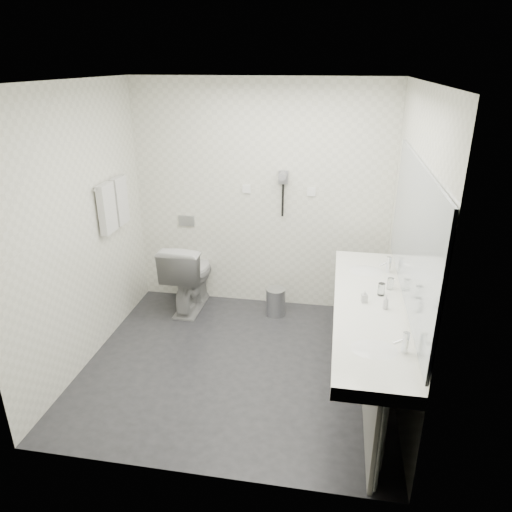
# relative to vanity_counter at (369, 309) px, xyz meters

# --- Properties ---
(floor) EXTENTS (2.80, 2.80, 0.00)m
(floor) POSITION_rel_vanity_counter_xyz_m (-1.12, 0.20, -0.80)
(floor) COLOR #27272C
(floor) RESTS_ON ground
(ceiling) EXTENTS (2.80, 2.80, 0.00)m
(ceiling) POSITION_rel_vanity_counter_xyz_m (-1.12, 0.20, 1.70)
(ceiling) COLOR white
(ceiling) RESTS_ON wall_back
(wall_back) EXTENTS (2.80, 0.00, 2.80)m
(wall_back) POSITION_rel_vanity_counter_xyz_m (-1.12, 1.50, 0.45)
(wall_back) COLOR white
(wall_back) RESTS_ON floor
(wall_front) EXTENTS (2.80, 0.00, 2.80)m
(wall_front) POSITION_rel_vanity_counter_xyz_m (-1.12, -1.10, 0.45)
(wall_front) COLOR white
(wall_front) RESTS_ON floor
(wall_left) EXTENTS (0.00, 2.60, 2.60)m
(wall_left) POSITION_rel_vanity_counter_xyz_m (-2.52, 0.20, 0.45)
(wall_left) COLOR white
(wall_left) RESTS_ON floor
(wall_right) EXTENTS (0.00, 2.60, 2.60)m
(wall_right) POSITION_rel_vanity_counter_xyz_m (0.27, 0.20, 0.45)
(wall_right) COLOR white
(wall_right) RESTS_ON floor
(vanity_counter) EXTENTS (0.55, 2.20, 0.10)m
(vanity_counter) POSITION_rel_vanity_counter_xyz_m (0.00, 0.00, 0.00)
(vanity_counter) COLOR white
(vanity_counter) RESTS_ON floor
(vanity_panel) EXTENTS (0.03, 2.15, 0.75)m
(vanity_panel) POSITION_rel_vanity_counter_xyz_m (0.02, 0.00, -0.42)
(vanity_panel) COLOR gray
(vanity_panel) RESTS_ON floor
(vanity_post_near) EXTENTS (0.06, 0.06, 0.75)m
(vanity_post_near) POSITION_rel_vanity_counter_xyz_m (0.05, -1.04, -0.42)
(vanity_post_near) COLOR silver
(vanity_post_near) RESTS_ON floor
(vanity_post_far) EXTENTS (0.06, 0.06, 0.75)m
(vanity_post_far) POSITION_rel_vanity_counter_xyz_m (0.05, 1.04, -0.42)
(vanity_post_far) COLOR silver
(vanity_post_far) RESTS_ON floor
(mirror) EXTENTS (0.02, 2.20, 1.05)m
(mirror) POSITION_rel_vanity_counter_xyz_m (0.26, 0.00, 0.65)
(mirror) COLOR #B2BCC6
(mirror) RESTS_ON wall_right
(basin_near) EXTENTS (0.40, 0.31, 0.05)m
(basin_near) POSITION_rel_vanity_counter_xyz_m (0.00, -0.65, 0.04)
(basin_near) COLOR white
(basin_near) RESTS_ON vanity_counter
(basin_far) EXTENTS (0.40, 0.31, 0.05)m
(basin_far) POSITION_rel_vanity_counter_xyz_m (0.00, 0.65, 0.04)
(basin_far) COLOR white
(basin_far) RESTS_ON vanity_counter
(faucet_near) EXTENTS (0.04, 0.04, 0.15)m
(faucet_near) POSITION_rel_vanity_counter_xyz_m (0.19, -0.65, 0.12)
(faucet_near) COLOR silver
(faucet_near) RESTS_ON vanity_counter
(faucet_far) EXTENTS (0.04, 0.04, 0.15)m
(faucet_far) POSITION_rel_vanity_counter_xyz_m (0.19, 0.65, 0.12)
(faucet_far) COLOR silver
(faucet_far) RESTS_ON vanity_counter
(soap_bottle_a) EXTENTS (0.05, 0.05, 0.10)m
(soap_bottle_a) POSITION_rel_vanity_counter_xyz_m (-0.04, 0.02, 0.10)
(soap_bottle_a) COLOR white
(soap_bottle_a) RESTS_ON vanity_counter
(soap_bottle_c) EXTENTS (0.06, 0.06, 0.12)m
(soap_bottle_c) POSITION_rel_vanity_counter_xyz_m (0.12, -0.06, 0.11)
(soap_bottle_c) COLOR white
(soap_bottle_c) RESTS_ON vanity_counter
(glass_left) EXTENTS (0.07, 0.07, 0.10)m
(glass_left) POSITION_rel_vanity_counter_xyz_m (0.10, 0.17, 0.10)
(glass_left) COLOR silver
(glass_left) RESTS_ON vanity_counter
(glass_right) EXTENTS (0.07, 0.07, 0.10)m
(glass_right) POSITION_rel_vanity_counter_xyz_m (0.18, 0.30, 0.10)
(glass_right) COLOR silver
(glass_right) RESTS_ON vanity_counter
(toilet) EXTENTS (0.48, 0.81, 0.81)m
(toilet) POSITION_rel_vanity_counter_xyz_m (-1.89, 1.21, -0.39)
(toilet) COLOR white
(toilet) RESTS_ON floor
(flush_plate) EXTENTS (0.18, 0.02, 0.12)m
(flush_plate) POSITION_rel_vanity_counter_xyz_m (-1.98, 1.49, 0.15)
(flush_plate) COLOR #B2B5BA
(flush_plate) RESTS_ON wall_back
(pedal_bin) EXTENTS (0.28, 0.28, 0.30)m
(pedal_bin) POSITION_rel_vanity_counter_xyz_m (-0.90, 1.20, -0.65)
(pedal_bin) COLOR #B2B5BA
(pedal_bin) RESTS_ON floor
(bin_lid) EXTENTS (0.22, 0.22, 0.02)m
(bin_lid) POSITION_rel_vanity_counter_xyz_m (-0.90, 1.20, -0.49)
(bin_lid) COLOR #B2B5BA
(bin_lid) RESTS_ON pedal_bin
(towel_rail) EXTENTS (0.02, 0.62, 0.02)m
(towel_rail) POSITION_rel_vanity_counter_xyz_m (-2.47, 0.75, 0.75)
(towel_rail) COLOR silver
(towel_rail) RESTS_ON wall_left
(towel_near) EXTENTS (0.07, 0.24, 0.48)m
(towel_near) POSITION_rel_vanity_counter_xyz_m (-2.46, 0.61, 0.53)
(towel_near) COLOR silver
(towel_near) RESTS_ON towel_rail
(towel_far) EXTENTS (0.07, 0.24, 0.48)m
(towel_far) POSITION_rel_vanity_counter_xyz_m (-2.46, 0.89, 0.53)
(towel_far) COLOR silver
(towel_far) RESTS_ON towel_rail
(dryer_cradle) EXTENTS (0.10, 0.04, 0.14)m
(dryer_cradle) POSITION_rel_vanity_counter_xyz_m (-0.88, 1.47, 0.70)
(dryer_cradle) COLOR gray
(dryer_cradle) RESTS_ON wall_back
(dryer_barrel) EXTENTS (0.08, 0.14, 0.08)m
(dryer_barrel) POSITION_rel_vanity_counter_xyz_m (-0.88, 1.40, 0.73)
(dryer_barrel) COLOR gray
(dryer_barrel) RESTS_ON dryer_cradle
(dryer_cord) EXTENTS (0.02, 0.02, 0.35)m
(dryer_cord) POSITION_rel_vanity_counter_xyz_m (-0.88, 1.46, 0.45)
(dryer_cord) COLOR black
(dryer_cord) RESTS_ON dryer_cradle
(switch_plate_a) EXTENTS (0.09, 0.02, 0.09)m
(switch_plate_a) POSITION_rel_vanity_counter_xyz_m (-1.27, 1.49, 0.55)
(switch_plate_a) COLOR white
(switch_plate_a) RESTS_ON wall_back
(switch_plate_b) EXTENTS (0.09, 0.02, 0.09)m
(switch_plate_b) POSITION_rel_vanity_counter_xyz_m (-0.57, 1.49, 0.55)
(switch_plate_b) COLOR white
(switch_plate_b) RESTS_ON wall_back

